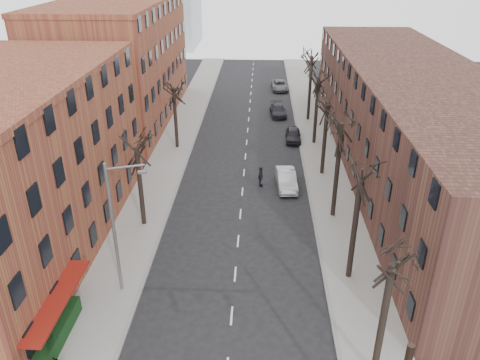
# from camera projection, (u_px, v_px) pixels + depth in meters

# --- Properties ---
(sidewalk_left) EXTENTS (4.00, 90.00, 0.15)m
(sidewalk_left) POSITION_uv_depth(u_px,v_px,m) (175.00, 144.00, 52.54)
(sidewalk_left) COLOR gray
(sidewalk_left) RESTS_ON ground
(sidewalk_right) EXTENTS (4.00, 90.00, 0.15)m
(sidewalk_right) POSITION_uv_depth(u_px,v_px,m) (318.00, 146.00, 51.90)
(sidewalk_right) COLOR gray
(sidewalk_right) RESTS_ON ground
(building_left_near) EXTENTS (12.00, 26.00, 12.00)m
(building_left_near) POSITION_uv_depth(u_px,v_px,m) (7.00, 171.00, 32.34)
(building_left_near) COLOR brown
(building_left_near) RESTS_ON ground
(building_left_far) EXTENTS (12.00, 28.00, 14.00)m
(building_left_far) POSITION_uv_depth(u_px,v_px,m) (120.00, 64.00, 57.83)
(building_left_far) COLOR brown
(building_left_far) RESTS_ON ground
(building_right) EXTENTS (12.00, 50.00, 10.00)m
(building_right) POSITION_uv_depth(u_px,v_px,m) (411.00, 120.00, 44.91)
(building_right) COLOR #513025
(building_right) RESTS_ON ground
(awning_left) EXTENTS (1.20, 7.00, 0.15)m
(awning_left) POSITION_uv_depth(u_px,v_px,m) (65.00, 335.00, 26.69)
(awning_left) COLOR maroon
(awning_left) RESTS_ON ground
(hedge) EXTENTS (0.80, 6.00, 1.00)m
(hedge) POSITION_uv_depth(u_px,v_px,m) (55.00, 340.00, 25.51)
(hedge) COLOR #133816
(hedge) RESTS_ON sidewalk_left
(tree_right_b) EXTENTS (5.20, 5.20, 10.80)m
(tree_right_b) POSITION_uv_depth(u_px,v_px,m) (348.00, 277.00, 31.37)
(tree_right_b) COLOR black
(tree_right_b) RESTS_ON ground
(tree_right_c) EXTENTS (5.20, 5.20, 11.60)m
(tree_right_c) POSITION_uv_depth(u_px,v_px,m) (332.00, 216.00, 38.53)
(tree_right_c) COLOR black
(tree_right_c) RESTS_ON ground
(tree_right_d) EXTENTS (5.20, 5.20, 10.00)m
(tree_right_d) POSITION_uv_depth(u_px,v_px,m) (322.00, 174.00, 45.69)
(tree_right_d) COLOR black
(tree_right_d) RESTS_ON ground
(tree_right_e) EXTENTS (5.20, 5.20, 10.80)m
(tree_right_e) POSITION_uv_depth(u_px,v_px,m) (314.00, 143.00, 52.84)
(tree_right_e) COLOR black
(tree_right_e) RESTS_ON ground
(tree_right_f) EXTENTS (5.20, 5.20, 11.60)m
(tree_right_f) POSITION_uv_depth(u_px,v_px,m) (308.00, 120.00, 60.00)
(tree_right_f) COLOR black
(tree_right_f) RESTS_ON ground
(tree_left_a) EXTENTS (5.20, 5.20, 9.50)m
(tree_left_a) POSITION_uv_depth(u_px,v_px,m) (144.00, 225.00, 37.35)
(tree_left_a) COLOR black
(tree_left_a) RESTS_ON ground
(tree_left_b) EXTENTS (5.20, 5.20, 9.50)m
(tree_left_b) POSITION_uv_depth(u_px,v_px,m) (177.00, 148.00, 51.67)
(tree_left_b) COLOR black
(tree_left_b) RESTS_ON ground
(streetlight) EXTENTS (2.45, 0.22, 9.03)m
(streetlight) POSITION_uv_depth(u_px,v_px,m) (116.00, 224.00, 27.94)
(streetlight) COLOR slate
(streetlight) RESTS_ON ground
(silver_sedan) EXTENTS (1.96, 4.85, 1.57)m
(silver_sedan) POSITION_uv_depth(u_px,v_px,m) (286.00, 179.00, 42.86)
(silver_sedan) COLOR #B2B3B9
(silver_sedan) RESTS_ON ground
(parked_car_near) EXTENTS (1.78, 4.23, 1.43)m
(parked_car_near) POSITION_uv_depth(u_px,v_px,m) (293.00, 135.00, 53.30)
(parked_car_near) COLOR black
(parked_car_near) RESTS_ON ground
(parked_car_mid) EXTENTS (2.30, 4.89, 1.38)m
(parked_car_mid) POSITION_uv_depth(u_px,v_px,m) (278.00, 110.00, 61.37)
(parked_car_mid) COLOR black
(parked_car_mid) RESTS_ON ground
(parked_car_far) EXTENTS (2.68, 5.30, 1.44)m
(parked_car_far) POSITION_uv_depth(u_px,v_px,m) (280.00, 85.00, 72.50)
(parked_car_far) COLOR #575B5F
(parked_car_far) RESTS_ON ground
(pedestrian_crossing) EXTENTS (0.49, 1.15, 1.94)m
(pedestrian_crossing) POSITION_uv_depth(u_px,v_px,m) (261.00, 177.00, 42.94)
(pedestrian_crossing) COLOR black
(pedestrian_crossing) RESTS_ON ground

